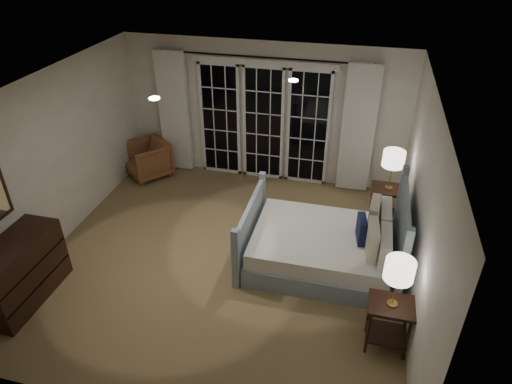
% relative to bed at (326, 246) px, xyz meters
% --- Properties ---
extents(floor, '(5.00, 5.00, 0.00)m').
position_rel_bed_xyz_m(floor, '(-1.42, -0.20, -0.31)').
color(floor, olive).
rests_on(floor, ground).
extents(ceiling, '(5.00, 5.00, 0.00)m').
position_rel_bed_xyz_m(ceiling, '(-1.42, -0.20, 2.19)').
color(ceiling, white).
rests_on(ceiling, wall_back).
extents(wall_left, '(0.02, 5.00, 2.50)m').
position_rel_bed_xyz_m(wall_left, '(-3.92, -0.20, 0.94)').
color(wall_left, white).
rests_on(wall_left, floor).
extents(wall_right, '(0.02, 5.00, 2.50)m').
position_rel_bed_xyz_m(wall_right, '(1.08, -0.20, 0.94)').
color(wall_right, white).
rests_on(wall_right, floor).
extents(wall_back, '(5.00, 0.02, 2.50)m').
position_rel_bed_xyz_m(wall_back, '(-1.42, 2.30, 0.94)').
color(wall_back, white).
rests_on(wall_back, floor).
extents(wall_front, '(5.00, 0.02, 2.50)m').
position_rel_bed_xyz_m(wall_front, '(-1.42, -2.70, 0.94)').
color(wall_front, white).
rests_on(wall_front, floor).
extents(french_doors, '(2.50, 0.04, 2.20)m').
position_rel_bed_xyz_m(french_doors, '(-1.42, 2.26, 0.78)').
color(french_doors, black).
rests_on(french_doors, wall_back).
extents(curtain_rod, '(3.50, 0.03, 0.03)m').
position_rel_bed_xyz_m(curtain_rod, '(-1.42, 2.20, 1.94)').
color(curtain_rod, black).
rests_on(curtain_rod, wall_back).
extents(curtain_left, '(0.55, 0.10, 2.25)m').
position_rel_bed_xyz_m(curtain_left, '(-3.07, 2.18, 0.84)').
color(curtain_left, white).
rests_on(curtain_left, curtain_rod).
extents(curtain_right, '(0.55, 0.10, 2.25)m').
position_rel_bed_xyz_m(curtain_right, '(0.23, 2.18, 0.84)').
color(curtain_right, white).
rests_on(curtain_right, curtain_rod).
extents(downlight_a, '(0.12, 0.12, 0.01)m').
position_rel_bed_xyz_m(downlight_a, '(-0.62, 0.40, 2.18)').
color(downlight_a, white).
rests_on(downlight_a, ceiling).
extents(downlight_b, '(0.12, 0.12, 0.01)m').
position_rel_bed_xyz_m(downlight_b, '(-2.02, -0.60, 2.18)').
color(downlight_b, white).
rests_on(downlight_b, ceiling).
extents(bed, '(2.09, 1.49, 1.21)m').
position_rel_bed_xyz_m(bed, '(0.00, 0.00, 0.00)').
color(bed, gray).
rests_on(bed, floor).
extents(nightstand_left, '(0.49, 0.40, 0.64)m').
position_rel_bed_xyz_m(nightstand_left, '(0.83, -1.26, 0.11)').
color(nightstand_left, black).
rests_on(nightstand_left, floor).
extents(nightstand_right, '(0.51, 0.41, 0.66)m').
position_rel_bed_xyz_m(nightstand_right, '(0.80, 1.21, 0.12)').
color(nightstand_right, black).
rests_on(nightstand_right, floor).
extents(lamp_left, '(0.31, 0.31, 0.60)m').
position_rel_bed_xyz_m(lamp_left, '(0.83, -1.26, 0.81)').
color(lamp_left, '#AA8A44').
rests_on(lamp_left, nightstand_left).
extents(lamp_right, '(0.33, 0.33, 0.63)m').
position_rel_bed_xyz_m(lamp_right, '(0.80, 1.21, 0.85)').
color(lamp_right, '#AA8A44').
rests_on(lamp_right, nightstand_right).
extents(armchair, '(1.03, 1.03, 0.67)m').
position_rel_bed_xyz_m(armchair, '(-3.52, 1.78, 0.02)').
color(armchair, brown).
rests_on(armchair, floor).
extents(dresser, '(0.52, 1.22, 0.87)m').
position_rel_bed_xyz_m(dresser, '(-3.65, -1.58, 0.12)').
color(dresser, black).
rests_on(dresser, floor).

